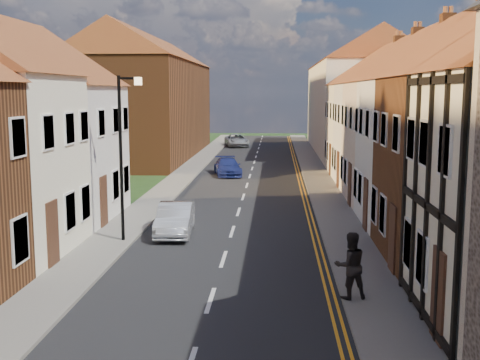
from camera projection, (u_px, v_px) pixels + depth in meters
name	position (u px, v px, depth m)	size (l,w,h in m)	color
road	(243.00, 197.00, 31.89)	(7.00, 90.00, 0.02)	black
pavement_left	(161.00, 195.00, 32.14)	(1.80, 90.00, 0.12)	gray
pavement_right	(327.00, 197.00, 31.62)	(1.80, 90.00, 0.12)	gray
cottage_r_cream_mid	(464.00, 118.00, 24.27)	(8.30, 5.20, 9.00)	white
cottage_r_pink	(430.00, 114.00, 29.60)	(8.30, 6.00, 9.00)	#FFE0C9
cottage_r_white_far	(407.00, 110.00, 34.93)	(8.30, 5.20, 9.00)	white
cottage_r_cream_far	(390.00, 108.00, 40.27)	(8.30, 6.00, 9.00)	white
cottage_l_pink	(19.00, 119.00, 25.73)	(8.30, 6.30, 8.80)	white
block_right_far	(359.00, 95.00, 55.26)	(8.30, 24.20, 10.50)	white
block_left_far	(148.00, 95.00, 51.43)	(8.30, 24.20, 10.50)	#5B331A
lamppost	(123.00, 148.00, 21.73)	(0.88, 0.15, 6.00)	black
car_mid	(175.00, 219.00, 23.49)	(1.30, 3.73, 1.23)	#B8B9C1
car_far	(228.00, 167.00, 40.15)	(1.63, 4.00, 1.16)	navy
car_distant	(237.00, 140.00, 61.25)	(2.11, 4.57, 1.27)	#AFB4B7
pedestrian_right	(350.00, 265.00, 15.83)	(0.87, 0.68, 1.79)	black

